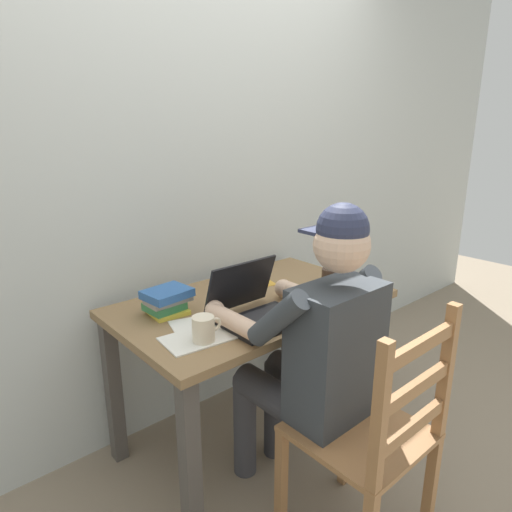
% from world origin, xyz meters
% --- Properties ---
extents(ground_plane, '(8.00, 8.00, 0.00)m').
position_xyz_m(ground_plane, '(0.00, 0.00, 0.00)').
color(ground_plane, gray).
extents(back_wall, '(6.00, 0.04, 2.60)m').
position_xyz_m(back_wall, '(0.00, 0.44, 1.30)').
color(back_wall, beige).
rests_on(back_wall, ground).
extents(desk, '(1.21, 0.72, 0.74)m').
position_xyz_m(desk, '(0.00, 0.00, 0.63)').
color(desk, olive).
rests_on(desk, ground).
extents(seated_person, '(0.50, 0.60, 1.26)m').
position_xyz_m(seated_person, '(-0.08, -0.44, 0.70)').
color(seated_person, '#33383D').
rests_on(seated_person, ground).
extents(wooden_chair, '(0.42, 0.42, 0.95)m').
position_xyz_m(wooden_chair, '(-0.08, -0.72, 0.47)').
color(wooden_chair, olive).
rests_on(wooden_chair, ground).
extents(laptop, '(0.33, 0.30, 0.23)m').
position_xyz_m(laptop, '(-0.13, -0.16, 0.79)').
color(laptop, black).
rests_on(laptop, desk).
extents(computer_mouse, '(0.06, 0.10, 0.03)m').
position_xyz_m(computer_mouse, '(0.17, -0.24, 0.76)').
color(computer_mouse, black).
rests_on(computer_mouse, desk).
extents(coffee_mug_white, '(0.12, 0.08, 0.10)m').
position_xyz_m(coffee_mug_white, '(-0.40, -0.20, 0.79)').
color(coffee_mug_white, beige).
rests_on(coffee_mug_white, desk).
extents(coffee_mug_dark, '(0.12, 0.08, 0.10)m').
position_xyz_m(coffee_mug_dark, '(0.36, -0.15, 0.79)').
color(coffee_mug_dark, '#38281E').
rests_on(coffee_mug_dark, desk).
extents(book_stack_main, '(0.20, 0.17, 0.11)m').
position_xyz_m(book_stack_main, '(-0.37, 0.11, 0.80)').
color(book_stack_main, gold).
rests_on(book_stack_main, desk).
extents(paper_pile_near_laptop, '(0.27, 0.20, 0.01)m').
position_xyz_m(paper_pile_near_laptop, '(-0.41, -0.16, 0.74)').
color(paper_pile_near_laptop, silver).
rests_on(paper_pile_near_laptop, desk).
extents(paper_pile_back_corner, '(0.23, 0.21, 0.00)m').
position_xyz_m(paper_pile_back_corner, '(-0.34, -0.07, 0.74)').
color(paper_pile_back_corner, silver).
rests_on(paper_pile_back_corner, desk).
extents(landscape_photo_print, '(0.15, 0.12, 0.00)m').
position_xyz_m(landscape_photo_print, '(0.17, 0.12, 0.74)').
color(landscape_photo_print, gold).
rests_on(landscape_photo_print, desk).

